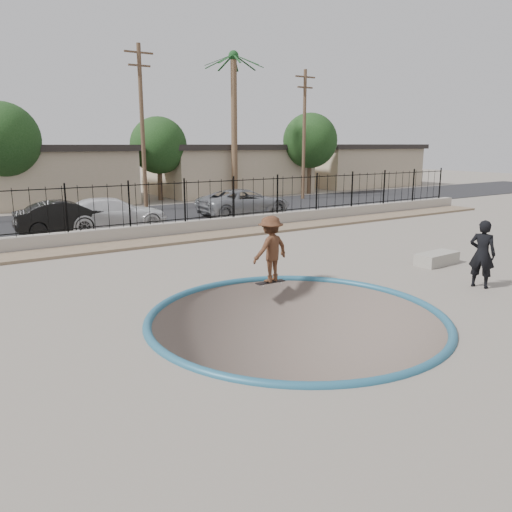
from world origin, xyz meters
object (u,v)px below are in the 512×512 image
Objects in this scene: skater at (271,252)px; car_d at (244,202)px; concrete_ledge at (437,259)px; car_c at (113,213)px; videographer at (482,254)px; skateboard at (270,282)px; car_b at (67,217)px.

skater is 13.92m from car_d.
car_c is (-6.93, 12.80, 0.57)m from concrete_ledge.
videographer is 1.20× the size of concrete_ledge.
car_d is (7.54, 0.46, 0.00)m from car_c.
skateboard is 0.21× the size of car_b.
skater is 2.08× the size of skateboard.
car_b is at bearing -86.10° from skater.
concrete_ledge is 15.64m from car_b.
videographer is 17.04m from car_b.
concrete_ledge is 0.36× the size of car_b.
skater is at bearing -176.68° from skateboard.
car_b is 2.05m from car_c.
videographer reaches higher than skateboard.
car_b is at bearing 95.96° from car_c.
skater is 11.79m from car_c.
car_c is (2.05, 0.00, 0.01)m from car_b.
car_d reaches higher than skateboard.
videographer reaches higher than car_b.
car_d is (6.69, 12.21, 0.71)m from skateboard.
skater is 0.37× the size of car_c.
videographer is (4.80, -3.45, 0.01)m from skater.
skateboard is 0.57× the size of concrete_ledge.
car_b is (-7.70, 15.20, -0.19)m from videographer.
concrete_ledge is 13.28m from car_d.
car_c is at bearing -87.69° from car_b.
videographer is at bearing -32.41° from skateboard.
car_c reaches higher than car_b.
car_b is at bearing 125.05° from concrete_ledge.
car_b is 0.87× the size of car_c.
concrete_ledge is 14.56m from car_c.
skateboard is at bearing -169.90° from car_c.
videographer reaches higher than car_c.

